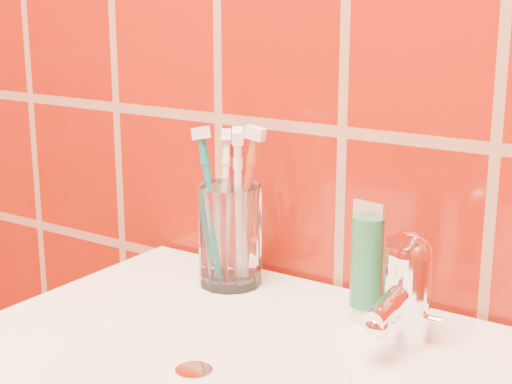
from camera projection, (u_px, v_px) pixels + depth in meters
The scene contains 7 objects.
glass_tumbler at pixel (230, 235), 0.96m from camera, with size 0.08×0.08×0.13m, color white.
toothpaste_tube at pixel (367, 267), 0.85m from camera, with size 0.04×0.03×0.14m.
faucet at pixel (406, 284), 0.80m from camera, with size 0.05×0.11×0.12m.
toothbrush_0 at pixel (245, 207), 0.96m from camera, with size 0.05×0.03×0.21m, color #C85D23, non-canonical shape.
toothbrush_1 at pixel (224, 206), 0.99m from camera, with size 0.06×0.08×0.19m, color white, non-canonical shape.
toothbrush_2 at pixel (212, 207), 0.97m from camera, with size 0.07×0.04×0.20m, color #0D7175, non-canonical shape.
toothbrush_3 at pixel (238, 210), 0.94m from camera, with size 0.04×0.05×0.21m, color white, non-canonical shape.
Camera 1 is at (0.43, 0.38, 1.21)m, focal length 55.00 mm.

